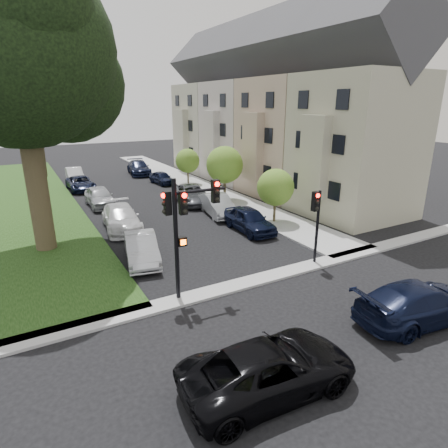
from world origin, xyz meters
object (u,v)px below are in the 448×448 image
small_tree_c (188,161)px  car_parked_1 (218,205)px  car_parked_4 (139,168)px  traffic_signal_secondary (316,214)px  eucalyptus (14,50)px  car_parked_6 (121,218)px  car_parked_0 (249,220)px  car_parked_2 (192,195)px  small_tree_a (275,187)px  car_parked_3 (162,178)px  car_cross_far (420,302)px  small_tree_b (225,165)px  car_parked_8 (81,183)px  car_parked_5 (141,248)px  car_cross_near (269,368)px  car_parked_9 (75,175)px  car_parked_7 (100,197)px

small_tree_c → car_parked_1: small_tree_c is taller
car_parked_4 → traffic_signal_secondary: bearing=-81.7°
eucalyptus → traffic_signal_secondary: bearing=-37.0°
small_tree_c → car_parked_6: (-9.64, -10.80, -1.64)m
car_parked_0 → car_parked_2: car_parked_0 is taller
small_tree_a → car_parked_1: 4.74m
small_tree_a → car_parked_1: bearing=125.3°
car_parked_3 → car_parked_4: size_ratio=0.69×
small_tree_a → car_cross_far: small_tree_a is taller
car_cross_far → small_tree_b: bearing=-0.5°
traffic_signal_secondary → small_tree_a: bearing=69.6°
eucalyptus → car_parked_1: 15.37m
car_parked_4 → car_parked_8: (-7.34, -5.37, -0.12)m
small_tree_b → car_parked_5: (-10.11, -9.00, -2.34)m
small_tree_b → car_parked_5: bearing=-138.3°
car_cross_near → car_parked_9: (-0.09, 34.94, -0.02)m
car_cross_far → car_parked_7: bearing=24.0°
eucalyptus → small_tree_c: bearing=40.6°
car_parked_6 → car_parked_2: bearing=35.9°
car_parked_1 → car_parked_0: bearing=-80.2°
car_cross_near → car_parked_9: size_ratio=1.22×
car_cross_near → car_cross_far: bearing=-85.2°
small_tree_c → car_parked_1: 11.46m
car_parked_2 → car_parked_9: size_ratio=1.22×
eucalyptus → car_parked_9: (4.59, 19.81, -9.72)m
car_parked_5 → car_parked_6: 5.81m
car_cross_far → car_parked_6: car_cross_far is taller
eucalyptus → car_parked_5: bearing=-44.5°
car_parked_4 → car_parked_3: bearing=-77.9°
car_parked_0 → car_parked_2: size_ratio=0.86×
eucalyptus → small_tree_b: size_ratio=3.30×
small_tree_c → car_parked_9: bearing=142.8°
traffic_signal_secondary → car_parked_8: (-7.52, 23.97, -2.06)m
small_tree_b → car_parked_9: 18.13m
car_cross_near → small_tree_b: bearing=-22.5°
small_tree_b → eucalyptus: bearing=-161.7°
small_tree_b → car_parked_8: size_ratio=0.97×
car_parked_1 → car_parked_7: size_ratio=1.00×
car_cross_far → car_parked_2: size_ratio=1.02×
car_parked_1 → eucalyptus: bearing=-164.6°
eucalyptus → car_parked_7: size_ratio=3.29×
car_parked_9 → small_tree_a: bearing=-63.7°
car_cross_near → car_parked_8: 30.12m
car_parked_7 → car_parked_9: bearing=90.8°
car_parked_0 → eucalyptus: bearing=168.2°
car_parked_6 → car_cross_far: bearing=-60.3°
small_tree_b → car_parked_1: small_tree_b is taller
car_parked_1 → car_parked_4: size_ratio=0.86×
car_cross_near → car_parked_6: (0.10, 16.68, 0.04)m
small_tree_b → car_cross_far: 20.04m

